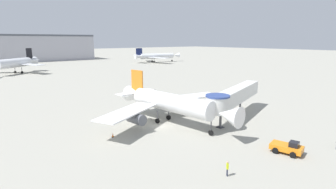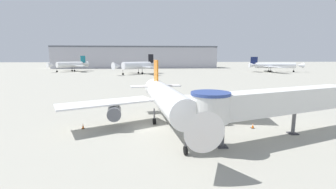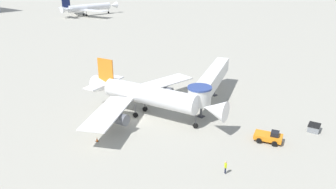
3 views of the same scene
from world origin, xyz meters
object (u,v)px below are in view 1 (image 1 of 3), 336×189
object	(u,v)px
jet_bridge	(233,96)
ground_crew_marshaller	(227,168)
background_jet_navy_tail	(156,56)
traffic_cone_starboard_wing	(217,112)
main_airplane	(169,103)
pushback_tug_orange	(287,147)
traffic_cone_port_wing	(113,135)
background_jet_black_tail	(15,63)

from	to	relation	value
jet_bridge	ground_crew_marshaller	size ratio (longest dim) A/B	12.44
jet_bridge	ground_crew_marshaller	bearing A→B (deg)	-162.07
background_jet_navy_tail	traffic_cone_starboard_wing	bearing A→B (deg)	157.82
main_airplane	pushback_tug_orange	distance (m)	21.18
ground_crew_marshaller	traffic_cone_port_wing	bearing A→B (deg)	51.87
pushback_tug_orange	traffic_cone_port_wing	world-z (taller)	pushback_tug_orange
ground_crew_marshaller	background_jet_navy_tail	distance (m)	154.68
pushback_tug_orange	background_jet_black_tail	xyz separation A→B (m)	(-14.14, 120.01, 4.12)
traffic_cone_port_wing	traffic_cone_starboard_wing	bearing A→B (deg)	-3.84
traffic_cone_port_wing	background_jet_black_tail	world-z (taller)	background_jet_black_tail
pushback_tug_orange	ground_crew_marshaller	distance (m)	11.46
jet_bridge	background_jet_black_tail	world-z (taller)	background_jet_black_tail
main_airplane	traffic_cone_starboard_wing	distance (m)	12.51
jet_bridge	pushback_tug_orange	world-z (taller)	jet_bridge
traffic_cone_starboard_wing	ground_crew_marshaller	xyz separation A→B (m)	(-18.83, -17.76, 0.69)
pushback_tug_orange	background_jet_black_tail	bearing A→B (deg)	83.55
pushback_tug_orange	traffic_cone_starboard_wing	xyz separation A→B (m)	(7.43, 18.91, -0.47)
main_airplane	jet_bridge	world-z (taller)	main_airplane
traffic_cone_starboard_wing	background_jet_navy_tail	size ratio (longest dim) A/B	0.02
pushback_tug_orange	background_jet_navy_tail	xyz separation A→B (m)	(72.82, 130.86, 3.49)
traffic_cone_port_wing	ground_crew_marshaller	world-z (taller)	ground_crew_marshaller
traffic_cone_starboard_wing	background_jet_navy_tail	distance (m)	129.71
pushback_tug_orange	traffic_cone_starboard_wing	world-z (taller)	pushback_tug_orange
traffic_cone_starboard_wing	traffic_cone_port_wing	world-z (taller)	traffic_cone_starboard_wing
main_airplane	traffic_cone_port_wing	distance (m)	12.07
pushback_tug_orange	traffic_cone_port_wing	xyz separation A→B (m)	(-15.99, 20.48, -0.49)
main_airplane	jet_bridge	distance (m)	12.91
traffic_cone_port_wing	background_jet_navy_tail	distance (m)	141.72
main_airplane	background_jet_navy_tail	world-z (taller)	background_jet_navy_tail
ground_crew_marshaller	background_jet_navy_tail	bearing A→B (deg)	5.52
jet_bridge	ground_crew_marshaller	world-z (taller)	jet_bridge
jet_bridge	main_airplane	bearing A→B (deg)	135.61
traffic_cone_port_wing	ground_crew_marshaller	xyz separation A→B (m)	(4.59, -19.33, 0.70)
jet_bridge	traffic_cone_starboard_wing	distance (m)	5.83
jet_bridge	pushback_tug_orange	distance (m)	16.87
ground_crew_marshaller	background_jet_navy_tail	xyz separation A→B (m)	(84.21, 129.71, 3.27)
main_airplane	jet_bridge	bearing A→B (deg)	-33.70
traffic_cone_starboard_wing	background_jet_navy_tail	xyz separation A→B (m)	(65.39, 111.95, 3.96)
traffic_cone_starboard_wing	jet_bridge	bearing A→B (deg)	-94.00
background_jet_black_tail	traffic_cone_port_wing	bearing A→B (deg)	-40.44
traffic_cone_port_wing	background_jet_navy_tail	bearing A→B (deg)	51.18
main_airplane	traffic_cone_starboard_wing	xyz separation A→B (m)	(11.89, -1.56, -3.57)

